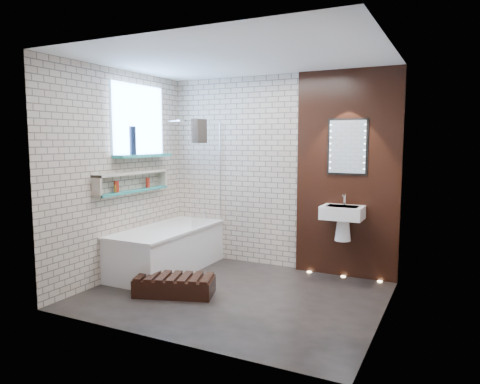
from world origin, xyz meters
The scene contains 15 objects.
ground centered at (0.00, 0.00, 0.00)m, with size 3.20×3.20×0.00m, color black.
room_shell centered at (0.00, 0.00, 1.30)m, with size 3.24×3.20×2.60m.
walnut_panel centered at (0.95, 1.27, 1.30)m, with size 1.30×0.06×2.60m, color black.
clerestory_window centered at (-1.57, 0.35, 1.90)m, with size 0.18×1.00×0.94m.
display_niche centered at (-1.53, 0.15, 1.20)m, with size 0.14×1.30×0.26m.
bathtub centered at (-1.22, 0.45, 0.29)m, with size 0.79×1.74×0.70m.
bath_screen centered at (-0.87, 0.89, 1.28)m, with size 0.01×0.78×1.40m, color white.
towel centered at (-0.87, 0.71, 1.85)m, with size 0.09×0.24×0.31m, color black.
shower_head centered at (-1.30, 0.95, 2.00)m, with size 0.18×0.18×0.02m, color silver.
washbasin centered at (0.95, 1.07, 0.79)m, with size 0.50×0.36×0.58m.
led_mirror centered at (0.95, 1.23, 1.65)m, with size 0.50×0.02×0.70m.
walnut_step centered at (-0.60, -0.30, 0.10)m, with size 0.87×0.39×0.19m, color black.
niche_bottles centered at (-1.53, 0.05, 1.17)m, with size 0.06×0.67×0.14m.
sill_vases centered at (-1.50, 0.13, 1.73)m, with size 0.08×0.08×0.36m.
floor_uplights centered at (0.95, 1.20, 0.01)m, with size 0.96×0.06×0.01m.
Camera 1 is at (2.20, -4.30, 1.73)m, focal length 33.22 mm.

